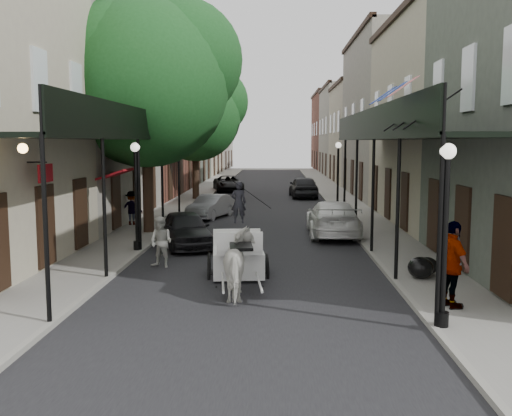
# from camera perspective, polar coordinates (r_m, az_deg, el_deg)

# --- Properties ---
(ground) EXTENTS (140.00, 140.00, 0.00)m
(ground) POSITION_cam_1_polar(r_m,az_deg,el_deg) (13.94, -1.02, -9.42)
(ground) COLOR gray
(ground) RESTS_ON ground
(road) EXTENTS (8.00, 90.00, 0.01)m
(road) POSITION_cam_1_polar(r_m,az_deg,el_deg) (33.61, 0.81, 0.06)
(road) COLOR black
(road) RESTS_ON ground
(sidewalk_left) EXTENTS (2.20, 90.00, 0.12)m
(sidewalk_left) POSITION_cam_1_polar(r_m,az_deg,el_deg) (34.08, -7.63, 0.19)
(sidewalk_left) COLOR gray
(sidewalk_left) RESTS_ON ground
(sidewalk_right) EXTENTS (2.20, 90.00, 0.12)m
(sidewalk_right) POSITION_cam_1_polar(r_m,az_deg,el_deg) (33.86, 9.29, 0.12)
(sidewalk_right) COLOR gray
(sidewalk_right) RESTS_ON ground
(building_row_left) EXTENTS (5.00, 80.00, 10.50)m
(building_row_left) POSITION_cam_1_polar(r_m,az_deg,el_deg) (44.39, -10.18, 8.34)
(building_row_left) COLOR #ADA58A
(building_row_left) RESTS_ON ground
(building_row_right) EXTENTS (5.00, 80.00, 10.50)m
(building_row_right) POSITION_cam_1_polar(r_m,az_deg,el_deg) (44.11, 12.47, 8.30)
(building_row_right) COLOR gray
(building_row_right) RESTS_ON ground
(gallery_left) EXTENTS (2.20, 18.05, 4.88)m
(gallery_left) POSITION_cam_1_polar(r_m,az_deg,el_deg) (21.09, -13.20, 7.00)
(gallery_left) COLOR black
(gallery_left) RESTS_ON sidewalk_left
(gallery_right) EXTENTS (2.20, 18.05, 4.88)m
(gallery_right) POSITION_cam_1_polar(r_m,az_deg,el_deg) (20.76, 13.45, 7.01)
(gallery_right) COLOR black
(gallery_right) RESTS_ON sidewalk_right
(tree_near) EXTENTS (7.31, 6.80, 9.63)m
(tree_near) POSITION_cam_1_polar(r_m,az_deg,el_deg) (24.21, -9.94, 12.79)
(tree_near) COLOR #382619
(tree_near) RESTS_ON sidewalk_left
(tree_far) EXTENTS (6.45, 6.00, 8.61)m
(tree_far) POSITION_cam_1_polar(r_m,az_deg,el_deg) (37.93, -5.55, 9.61)
(tree_far) COLOR #382619
(tree_far) RESTS_ON sidewalk_left
(lamppost_right_near) EXTENTS (0.32, 0.32, 3.71)m
(lamppost_right_near) POSITION_cam_1_polar(r_m,az_deg,el_deg) (12.00, 18.37, -2.35)
(lamppost_right_near) COLOR black
(lamppost_right_near) RESTS_ON sidewalk_right
(lamppost_left) EXTENTS (0.32, 0.32, 3.71)m
(lamppost_left) POSITION_cam_1_polar(r_m,az_deg,el_deg) (20.05, -11.88, 1.33)
(lamppost_left) COLOR black
(lamppost_left) RESTS_ON sidewalk_left
(lamppost_right_far) EXTENTS (0.32, 0.32, 3.71)m
(lamppost_right_far) POSITION_cam_1_polar(r_m,az_deg,el_deg) (31.61, 8.19, 3.30)
(lamppost_right_far) COLOR black
(lamppost_right_far) RESTS_ON sidewalk_right
(horse) EXTENTS (1.10, 2.06, 1.67)m
(horse) POSITION_cam_1_polar(r_m,az_deg,el_deg) (14.20, -1.48, -5.64)
(horse) COLOR silver
(horse) RESTS_ON ground
(carriage) EXTENTS (1.88, 2.60, 2.79)m
(carriage) POSITION_cam_1_polar(r_m,az_deg,el_deg) (16.71, -1.87, -2.91)
(carriage) COLOR black
(carriage) RESTS_ON ground
(pedestrian_walking) EXTENTS (0.94, 0.86, 1.58)m
(pedestrian_walking) POSITION_cam_1_polar(r_m,az_deg,el_deg) (17.77, -9.46, -3.39)
(pedestrian_walking) COLOR #B8B8AE
(pedestrian_walking) RESTS_ON ground
(pedestrian_sidewalk_left) EXTENTS (1.00, 0.60, 1.53)m
(pedestrian_sidewalk_left) POSITION_cam_1_polar(r_m,az_deg,el_deg) (26.31, -12.32, 0.01)
(pedestrian_sidewalk_left) COLOR gray
(pedestrian_sidewalk_left) RESTS_ON sidewalk_left
(pedestrian_sidewalk_right) EXTENTS (0.79, 1.25, 1.98)m
(pedestrian_sidewalk_right) POSITION_cam_1_polar(r_m,az_deg,el_deg) (13.59, 19.05, -5.38)
(pedestrian_sidewalk_right) COLOR gray
(pedestrian_sidewalk_right) RESTS_ON sidewalk_right
(car_left_near) EXTENTS (2.73, 4.19, 1.33)m
(car_left_near) POSITION_cam_1_polar(r_m,az_deg,el_deg) (21.10, -7.04, -2.11)
(car_left_near) COLOR black
(car_left_near) RESTS_ON ground
(car_left_mid) EXTENTS (2.29, 3.79, 1.18)m
(car_left_mid) POSITION_cam_1_polar(r_m,az_deg,el_deg) (29.02, -4.54, 0.16)
(car_left_mid) COLOR #9A9B9F
(car_left_mid) RESTS_ON ground
(car_left_far) EXTENTS (2.89, 4.76, 1.23)m
(car_left_far) POSITION_cam_1_polar(r_m,az_deg,el_deg) (44.45, -2.78, 2.46)
(car_left_far) COLOR black
(car_left_far) RESTS_ON ground
(car_right_near) EXTENTS (2.10, 5.04, 1.45)m
(car_right_near) POSITION_cam_1_polar(r_m,az_deg,el_deg) (23.62, 7.69, -1.03)
(car_right_near) COLOR silver
(car_right_near) RESTS_ON ground
(car_right_far) EXTENTS (2.03, 4.54, 1.51)m
(car_right_far) POSITION_cam_1_polar(r_m,az_deg,el_deg) (39.58, 4.77, 2.13)
(car_right_far) COLOR black
(car_right_far) RESTS_ON ground
(trash_bags) EXTENTS (0.96, 1.11, 0.60)m
(trash_bags) POSITION_cam_1_polar(r_m,az_deg,el_deg) (16.57, 16.38, -5.68)
(trash_bags) COLOR black
(trash_bags) RESTS_ON sidewalk_right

